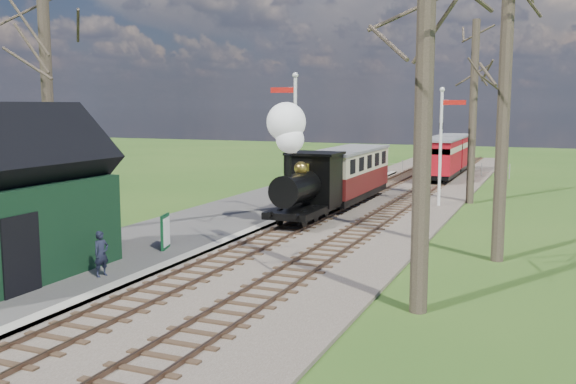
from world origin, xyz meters
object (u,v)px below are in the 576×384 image
semaphore_far (442,138)px  bench (57,264)px  locomotive (303,172)px  red_carriage_b (453,152)px  sign_board (165,232)px  person (101,254)px  coach (348,172)px  station_shed (5,203)px  semaphore_near (294,136)px  red_carriage_a (440,158)px

semaphore_far → bench: 19.14m
locomotive → red_carriage_b: bearing=83.5°
sign_board → person: 3.55m
semaphore_far → bench: (-7.55, -17.36, -2.81)m
coach → red_carriage_b: bearing=81.2°
semaphore_far → person: semaphore_far is taller
locomotive → sign_board: bearing=-109.7°
person → bench: bearing=128.6°
station_shed → semaphore_near: semaphore_near is taller
coach → sign_board: 12.77m
semaphore_near → red_carriage_b: 22.26m
locomotive → semaphore_far: bearing=57.4°
bench → red_carriage_b: bearing=80.1°
semaphore_far → sign_board: bearing=-116.7°
semaphore_far → red_carriage_b: 16.11m
locomotive → red_carriage_a: locomotive is taller
semaphore_near → locomotive: 1.83m
semaphore_near → locomotive: semaphore_near is taller
semaphore_near → sign_board: (-1.55, -7.33, -2.85)m
red_carriage_a → semaphore_far: bearing=-80.3°
semaphore_far → semaphore_near: bearing=-130.6°
person → semaphore_near: bearing=8.4°
coach → station_shed: bearing=-104.0°
semaphore_near → sign_board: bearing=-101.9°
locomotive → bench: size_ratio=3.60×
locomotive → person: locomotive is taller
semaphore_near → bench: size_ratio=4.67×
coach → red_carriage_b: (2.60, 16.71, -0.08)m
red_carriage_a → person: 27.68m
red_carriage_a → sign_board: red_carriage_a is taller
station_shed → sign_board: size_ratio=5.49×
sign_board → red_carriage_b: bearing=80.4°
coach → red_carriage_a: 11.50m
locomotive → red_carriage_a: size_ratio=0.92×
coach → semaphore_near: bearing=-98.4°
semaphore_far → locomotive: semaphore_far is taller
sign_board → station_shed: bearing=-112.9°
station_shed → semaphore_near: 12.58m
station_shed → semaphore_near: (3.53, 12.00, 1.35)m
semaphore_far → red_carriage_b: size_ratio=1.09×
semaphore_far → red_carriage_a: bearing=99.7°
station_shed → locomotive: bearing=68.9°
semaphore_near → semaphore_far: 7.91m
station_shed → red_carriage_b: station_shed is taller
semaphore_far → coach: (-4.37, -0.80, -1.74)m
station_shed → locomotive: locomotive is taller
semaphore_far → bench: semaphore_far is taller
coach → sign_board: size_ratio=6.68×
semaphore_near → red_carriage_b: semaphore_near is taller
coach → person: 16.22m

